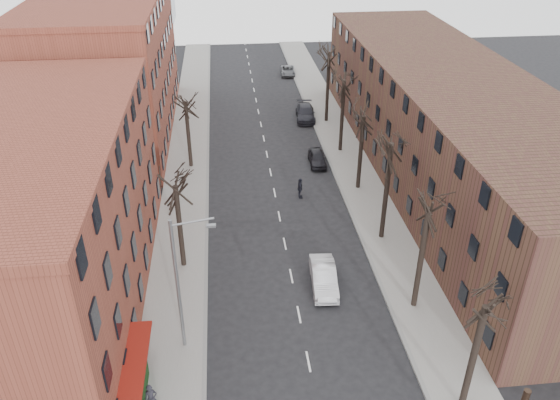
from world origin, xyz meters
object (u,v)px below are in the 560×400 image
object	(u,v)px
parked_car_near	(317,158)
silver_sedan	(324,277)
parked_car_mid	(305,113)
pedestrian_a	(151,398)

from	to	relation	value
parked_car_near	silver_sedan	bearing A→B (deg)	-96.10
parked_car_mid	parked_car_near	bearing A→B (deg)	-87.99
pedestrian_a	parked_car_near	bearing A→B (deg)	53.20
parked_car_near	parked_car_mid	bearing A→B (deg)	89.34
silver_sedan	parked_car_near	xyz separation A→B (m)	(2.67, 18.58, -0.10)
parked_car_mid	silver_sedan	bearing A→B (deg)	-91.33
silver_sedan	pedestrian_a	world-z (taller)	pedestrian_a
silver_sedan	pedestrian_a	size ratio (longest dim) A/B	2.62
silver_sedan	parked_car_near	size ratio (longest dim) A/B	1.19
parked_car_mid	pedestrian_a	distance (m)	41.99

